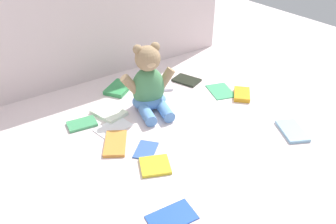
# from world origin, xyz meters

# --- Properties ---
(ground_plane) EXTENTS (3.20, 3.20, 0.00)m
(ground_plane) POSITION_xyz_m (0.00, 0.00, 0.00)
(ground_plane) COLOR silver
(teddy_bear) EXTENTS (0.23, 0.22, 0.27)m
(teddy_bear) POSITION_xyz_m (0.06, 0.10, 0.10)
(teddy_bear) COLOR #4C8C59
(teddy_bear) RESTS_ON ground_plane
(book_case_0) EXTENTS (0.12, 0.11, 0.01)m
(book_case_0) POSITION_xyz_m (-0.09, -0.13, 0.00)
(book_case_0) COLOR #365AA3
(book_case_0) RESTS_ON ground_plane
(book_case_1) EXTENTS (0.14, 0.11, 0.01)m
(book_case_1) POSITION_xyz_m (-0.13, 0.05, 0.00)
(book_case_1) COLOR white
(book_case_1) RESTS_ON ground_plane
(book_case_2) EXTENTS (0.13, 0.15, 0.01)m
(book_case_2) POSITION_xyz_m (0.41, -0.35, 0.01)
(book_case_2) COLOR #81B2D2
(book_case_2) RESTS_ON ground_plane
(book_case_3) EXTENTS (0.13, 0.16, 0.01)m
(book_case_3) POSITION_xyz_m (0.39, 0.03, 0.00)
(book_case_3) COLOR #3D9F67
(book_case_3) RESTS_ON ground_plane
(book_case_4) EXTENTS (0.12, 0.12, 0.01)m
(book_case_4) POSITION_xyz_m (-0.11, -0.22, 0.01)
(book_case_4) COLOR gold
(book_case_4) RESTS_ON ground_plane
(book_case_5) EXTENTS (0.14, 0.09, 0.01)m
(book_case_5) POSITION_xyz_m (-0.18, -0.41, 0.00)
(book_case_5) COLOR #214DB5
(book_case_5) RESTS_ON ground_plane
(book_case_6) EXTENTS (0.12, 0.12, 0.02)m
(book_case_6) POSITION_xyz_m (0.44, -0.05, 0.01)
(book_case_6) COLOR orange
(book_case_6) RESTS_ON ground_plane
(book_case_7) EXTENTS (0.12, 0.15, 0.02)m
(book_case_7) POSITION_xyz_m (-0.10, 0.15, 0.01)
(book_case_7) COLOR white
(book_case_7) RESTS_ON ground_plane
(book_case_8) EXTENTS (0.16, 0.15, 0.02)m
(book_case_8) POSITION_xyz_m (0.03, 0.30, 0.01)
(book_case_8) COLOR #338F4D
(book_case_8) RESTS_ON ground_plane
(book_case_9) EXTENTS (0.12, 0.11, 0.01)m
(book_case_9) POSITION_xyz_m (0.20, 0.21, 0.01)
(book_case_9) COLOR white
(book_case_9) RESTS_ON ground_plane
(book_case_10) EXTENTS (0.12, 0.14, 0.01)m
(book_case_10) POSITION_xyz_m (0.33, 0.19, 0.01)
(book_case_10) COLOR black
(book_case_10) RESTS_ON ground_plane
(book_case_11) EXTENTS (0.12, 0.08, 0.01)m
(book_case_11) POSITION_xyz_m (-0.21, 0.14, 0.01)
(book_case_11) COLOR #3F935D
(book_case_11) RESTS_ON ground_plane
(book_case_12) EXTENTS (0.13, 0.16, 0.01)m
(book_case_12) POSITION_xyz_m (-0.16, -0.04, 0.01)
(book_case_12) COLOR orange
(book_case_12) RESTS_ON ground_plane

